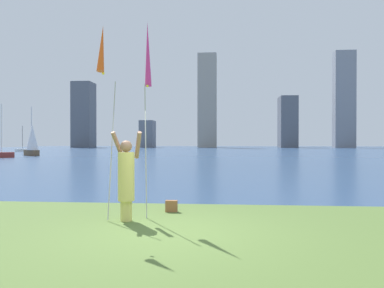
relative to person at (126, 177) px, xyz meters
The scene contains 13 objects.
ground 49.96m from the person, 88.70° to the left, with size 120.00×138.00×0.12m.
person is the anchor object (origin of this frame).
kite_flag_left 2.72m from the person, 132.22° to the right, with size 0.16×1.20×4.29m.
kite_flag_right 2.82m from the person, 48.62° to the left, with size 0.16×0.49×4.62m.
bag 1.69m from the person, 53.62° to the left, with size 0.30×0.14×0.29m.
sailboat_0 62.22m from the person, 121.10° to the left, with size 1.88×2.35×4.37m.
sailboat_3 41.60m from the person, 120.58° to the left, with size 2.66×2.18×5.99m.
sailboat_5 37.16m from the person, 125.61° to the left, with size 2.23×2.10×5.77m.
skyline_tower_0 100.61m from the person, 111.44° to the left, with size 5.30×5.74×18.04m.
skyline_tower_1 94.94m from the person, 101.31° to the left, with size 3.71×5.42×7.32m.
skyline_tower_2 95.92m from the person, 91.41° to the left, with size 5.11×4.61×25.58m.
skyline_tower_3 97.26m from the person, 78.48° to the left, with size 4.51×6.94×13.73m.
skyline_tower_4 99.90m from the person, 70.19° to the left, with size 5.25×3.17×25.30m.
Camera 1 is at (1.06, -7.31, 1.81)m, focal length 35.23 mm.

